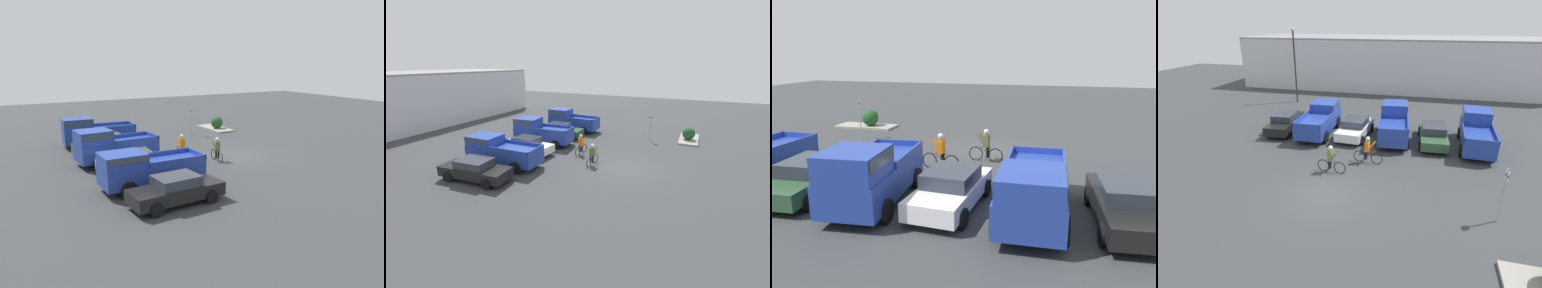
# 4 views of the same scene
# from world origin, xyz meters

# --- Properties ---
(ground_plane) EXTENTS (80.00, 80.00, 0.00)m
(ground_plane) POSITION_xyz_m (0.00, 0.00, 0.00)
(ground_plane) COLOR #383A3D
(warehouse_building) EXTENTS (36.66, 10.94, 6.12)m
(warehouse_building) POSITION_xyz_m (0.00, 27.47, 3.06)
(warehouse_building) COLOR silver
(warehouse_building) RESTS_ON ground_plane
(sedan_0) EXTENTS (2.18, 4.73, 1.42)m
(sedan_0) POSITION_xyz_m (-5.99, 8.08, 0.72)
(sedan_0) COLOR black
(sedan_0) RESTS_ON ground_plane
(pickup_truck_0) EXTENTS (2.36, 5.59, 2.10)m
(pickup_truck_0) POSITION_xyz_m (-3.21, 8.51, 1.11)
(pickup_truck_0) COLOR #233D9E
(pickup_truck_0) RESTS_ON ground_plane
(sedan_1) EXTENTS (2.20, 4.46, 1.40)m
(sedan_1) POSITION_xyz_m (-0.39, 8.16, 0.71)
(sedan_1) COLOR white
(sedan_1) RESTS_ON ground_plane
(pickup_truck_1) EXTENTS (2.58, 5.40, 2.35)m
(pickup_truck_1) POSITION_xyz_m (2.37, 8.75, 1.20)
(pickup_truck_1) COLOR #233D9E
(pickup_truck_1) RESTS_ON ground_plane
(sedan_2) EXTENTS (2.12, 4.77, 1.39)m
(sedan_2) POSITION_xyz_m (5.21, 8.25, 0.70)
(sedan_2) COLOR #2D5133
(sedan_2) RESTS_ON ground_plane
(pickup_truck_2) EXTENTS (2.35, 5.57, 2.28)m
(pickup_truck_2) POSITION_xyz_m (8.03, 8.50, 1.17)
(pickup_truck_2) COLOR #233D9E
(pickup_truck_2) RESTS_ON ground_plane
(cyclist_0) EXTENTS (1.85, 0.50, 1.72)m
(cyclist_0) POSITION_xyz_m (1.35, 4.05, 0.87)
(cyclist_0) COLOR black
(cyclist_0) RESTS_ON ground_plane
(cyclist_1) EXTENTS (1.75, 0.49, 1.66)m
(cyclist_1) POSITION_xyz_m (-0.43, 2.32, 0.83)
(cyclist_1) COLOR black
(cyclist_1) RESTS_ON ground_plane
(fire_lane_sign) EXTENTS (0.09, 0.30, 2.56)m
(fire_lane_sign) POSITION_xyz_m (7.94, -0.28, 1.54)
(fire_lane_sign) COLOR #9E9EA3
(fire_lane_sign) RESTS_ON ground_plane
(lamppost) EXTENTS (0.36, 0.36, 7.39)m
(lamppost) POSITION_xyz_m (-8.76, 16.67, 4.29)
(lamppost) COLOR #2D2823
(lamppost) RESTS_ON ground_plane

